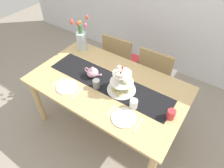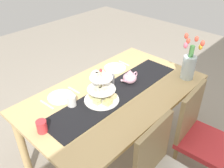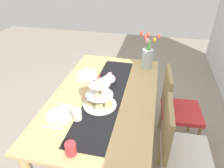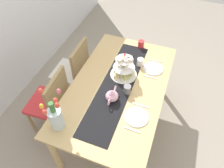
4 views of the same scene
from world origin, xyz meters
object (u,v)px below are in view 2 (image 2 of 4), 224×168
object	(u,v)px
tulip_vase	(189,64)
mug_orange	(42,126)
knife_left	(105,73)
fork_right	(74,90)
chair_left	(199,134)
fork_left	(124,63)
dinner_plate_right	(61,97)
mug_white_text	(72,101)
knife_right	(47,105)
mug_grey	(111,80)
teapot	(130,77)
dinner_plate_left	(115,68)
dining_table	(115,100)
tiered_cake_stand	(102,91)

from	to	relation	value
tulip_vase	mug_orange	world-z (taller)	tulip_vase
knife_left	fork_right	world-z (taller)	same
chair_left	fork_left	xyz separation A→B (m)	(-0.18, -1.01, 0.25)
knife_left	dinner_plate_right	xyz separation A→B (m)	(0.56, 0.00, 0.00)
fork_left	dinner_plate_right	xyz separation A→B (m)	(0.85, 0.00, 0.00)
fork_left	mug_white_text	xyz separation A→B (m)	(0.85, 0.16, 0.04)
tulip_vase	fork_left	world-z (taller)	tulip_vase
chair_left	fork_right	bearing A→B (deg)	-62.44
knife_right	mug_grey	bearing A→B (deg)	163.44
teapot	dinner_plate_left	world-z (taller)	teapot
chair_left	dinner_plate_left	world-z (taller)	chair_left
tulip_vase	fork_right	distance (m)	1.11
dining_table	dinner_plate_left	bearing A→B (deg)	-137.39
dining_table	dinner_plate_right	xyz separation A→B (m)	(0.39, -0.29, 0.10)
fork_left	mug_grey	world-z (taller)	mug_grey
dining_table	fork_left	distance (m)	0.56
mug_grey	mug_white_text	bearing A→B (deg)	-1.98
tulip_vase	mug_grey	xyz separation A→B (m)	(0.59, -0.47, -0.10)
dinner_plate_right	mug_white_text	size ratio (longest dim) A/B	2.42
teapot	fork_left	world-z (taller)	teapot
knife_left	fork_right	xyz separation A→B (m)	(0.41, 0.00, 0.00)
teapot	dinner_plate_right	xyz separation A→B (m)	(0.59, -0.29, -0.05)
dinner_plate_right	knife_right	bearing A→B (deg)	0.00
chair_left	mug_grey	distance (m)	0.91
dining_table	tulip_vase	distance (m)	0.78
dinner_plate_left	fork_right	xyz separation A→B (m)	(0.56, 0.00, -0.00)
tiered_cake_stand	knife_left	xyz separation A→B (m)	(-0.34, -0.29, -0.09)
teapot	mug_grey	world-z (taller)	teapot
tiered_cake_stand	dinner_plate_right	xyz separation A→B (m)	(0.21, -0.29, -0.09)
dining_table	dinner_plate_right	distance (m)	0.49
chair_left	dinner_plate_right	xyz separation A→B (m)	(0.67, -1.01, 0.25)
fork_left	fork_right	world-z (taller)	same
fork_right	knife_right	distance (m)	0.29
mug_grey	teapot	bearing A→B (deg)	140.85
fork_left	knife_left	distance (m)	0.29
mug_orange	mug_white_text	bearing A→B (deg)	-166.35
fork_left	fork_right	xyz separation A→B (m)	(0.70, 0.00, 0.00)
teapot	dinner_plate_left	bearing A→B (deg)	-111.59
tiered_cake_stand	tulip_vase	xyz separation A→B (m)	(-0.83, 0.35, 0.06)
chair_left	fork_left	bearing A→B (deg)	-99.90
mug_grey	dining_table	bearing A→B (deg)	62.81
fork_right	dining_table	bearing A→B (deg)	129.67
tulip_vase	knife_right	size ratio (longest dim) A/B	2.55
dining_table	mug_orange	distance (m)	0.75
dinner_plate_left	fork_right	distance (m)	0.56
tulip_vase	dinner_plate_left	size ratio (longest dim) A/B	1.89
dinner_plate_right	teapot	bearing A→B (deg)	153.65
tulip_vase	fork_left	bearing A→B (deg)	-73.42
dinner_plate_left	teapot	bearing A→B (deg)	68.41
dinner_plate_right	dining_table	bearing A→B (deg)	143.00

